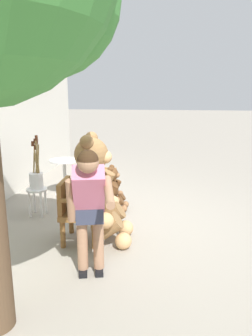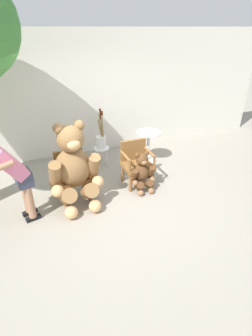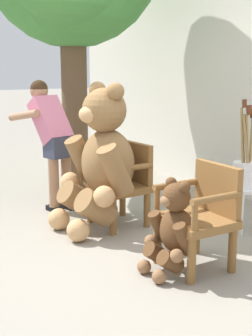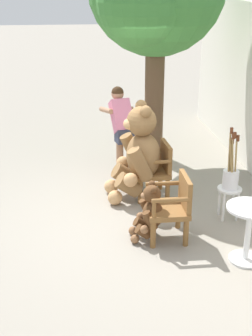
# 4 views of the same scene
# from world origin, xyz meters

# --- Properties ---
(ground_plane) EXTENTS (60.00, 60.00, 0.00)m
(ground_plane) POSITION_xyz_m (0.00, 0.00, 0.00)
(ground_plane) COLOR gray
(wooden_chair_left) EXTENTS (0.59, 0.55, 0.86)m
(wooden_chair_left) POSITION_xyz_m (-0.63, 0.50, 0.46)
(wooden_chair_left) COLOR brown
(wooden_chair_left) RESTS_ON ground
(wooden_chair_right) EXTENTS (0.56, 0.52, 0.86)m
(wooden_chair_right) POSITION_xyz_m (0.63, 0.50, 0.46)
(wooden_chair_right) COLOR brown
(wooden_chair_right) RESTS_ON ground
(teddy_bear_large) EXTENTS (0.90, 0.87, 1.50)m
(teddy_bear_large) POSITION_xyz_m (-0.63, 0.24, 0.73)
(teddy_bear_large) COLOR olive
(teddy_bear_large) RESTS_ON ground
(teddy_bear_small) EXTENTS (0.47, 0.44, 0.78)m
(teddy_bear_small) POSITION_xyz_m (0.63, 0.22, 0.38)
(teddy_bear_small) COLOR brown
(teddy_bear_small) RESTS_ON ground
(person_visitor) EXTENTS (0.78, 0.60, 1.49)m
(person_visitor) POSITION_xyz_m (-1.56, 0.09, 0.90)
(person_visitor) COLOR black
(person_visitor) RESTS_ON ground
(white_stool) EXTENTS (0.34, 0.34, 0.46)m
(white_stool) POSITION_xyz_m (0.19, 1.41, 0.36)
(white_stool) COLOR white
(white_stool) RESTS_ON ground
(brush_bucket) EXTENTS (0.22, 0.22, 0.88)m
(brush_bucket) POSITION_xyz_m (0.20, 1.41, 0.66)
(brush_bucket) COLOR white
(brush_bucket) RESTS_ON white_stool
(round_side_table) EXTENTS (0.56, 0.56, 0.72)m
(round_side_table) POSITION_xyz_m (1.28, 1.29, 0.45)
(round_side_table) COLOR white
(round_side_table) RESTS_ON ground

